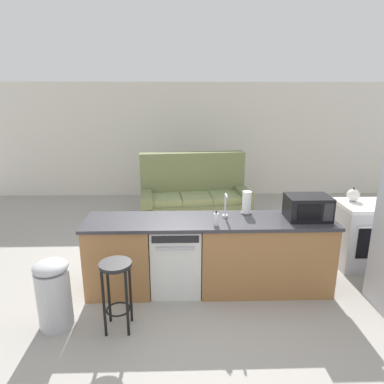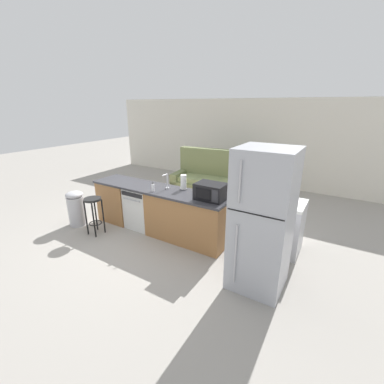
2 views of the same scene
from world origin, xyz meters
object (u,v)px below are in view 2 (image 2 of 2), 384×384
at_px(kettle, 274,192).
at_px(microwave, 211,191).
at_px(paper_towel_roll, 184,182).
at_px(couch, 211,182).
at_px(refrigerator, 262,221).
at_px(soap_bottle, 153,188).
at_px(dishwasher, 143,207).
at_px(stove_range, 279,225).
at_px(trash_bin, 76,208).
at_px(bar_stool, 94,208).

bearing_deg(kettle, microwave, -142.30).
height_order(paper_towel_roll, couch, couch).
xyz_separation_m(refrigerator, soap_bottle, (-2.14, 0.36, 0.00)).
height_order(dishwasher, stove_range, stove_range).
bearing_deg(paper_towel_roll, kettle, 16.84).
bearing_deg(dishwasher, soap_bottle, -22.15).
bearing_deg(dishwasher, trash_bin, -150.99).
xyz_separation_m(soap_bottle, trash_bin, (-1.69, -0.50, -0.59)).
bearing_deg(soap_bottle, kettle, 23.63).
distance_m(microwave, paper_towel_roll, 0.71).
bearing_deg(trash_bin, couch, 63.84).
height_order(kettle, bar_stool, kettle).
height_order(refrigerator, microwave, refrigerator).
distance_m(soap_bottle, kettle, 2.16).
distance_m(refrigerator, microwave, 1.18).
xyz_separation_m(microwave, kettle, (0.88, 0.68, -0.05)).
relative_size(paper_towel_roll, kettle, 1.38).
bearing_deg(couch, paper_towel_roll, -75.70).
bearing_deg(couch, dishwasher, -97.05).
relative_size(stove_range, microwave, 1.80).
bearing_deg(bar_stool, stove_range, 22.17).
height_order(refrigerator, kettle, refrigerator).
distance_m(dishwasher, kettle, 2.59).
height_order(soap_bottle, kettle, kettle).
height_order(dishwasher, kettle, kettle).
distance_m(stove_range, refrigerator, 1.21).
relative_size(refrigerator, microwave, 3.88).
bearing_deg(trash_bin, soap_bottle, 16.39).
bearing_deg(refrigerator, soap_bottle, 170.37).
distance_m(kettle, couch, 2.83).
bearing_deg(microwave, paper_towel_roll, 163.17).
bearing_deg(trash_bin, refrigerator, 1.99).
bearing_deg(stove_range, soap_bottle, -161.08).
height_order(paper_towel_roll, kettle, paper_towel_roll).
bearing_deg(bar_stool, trash_bin, 174.51).
xyz_separation_m(kettle, trash_bin, (-3.67, -1.36, -0.61)).
distance_m(kettle, trash_bin, 3.96).
height_order(soap_bottle, couch, couch).
bearing_deg(paper_towel_roll, bar_stool, -146.66).
relative_size(refrigerator, couch, 0.93).
bearing_deg(stove_range, bar_stool, -157.83).
xyz_separation_m(paper_towel_roll, bar_stool, (-1.45, -0.95, -0.50)).
bearing_deg(refrigerator, trash_bin, -178.01).
bearing_deg(refrigerator, couch, 127.57).
relative_size(stove_range, paper_towel_roll, 3.19).
bearing_deg(stove_range, paper_towel_roll, -168.79).
xyz_separation_m(bar_stool, couch, (0.88, 3.18, -0.14)).
xyz_separation_m(refrigerator, paper_towel_roll, (-1.73, 0.76, 0.07)).
height_order(kettle, trash_bin, kettle).
distance_m(dishwasher, refrigerator, 2.71).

